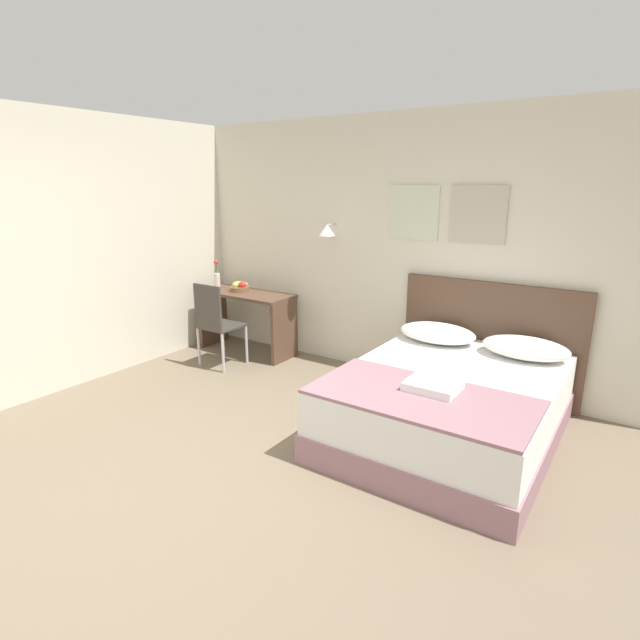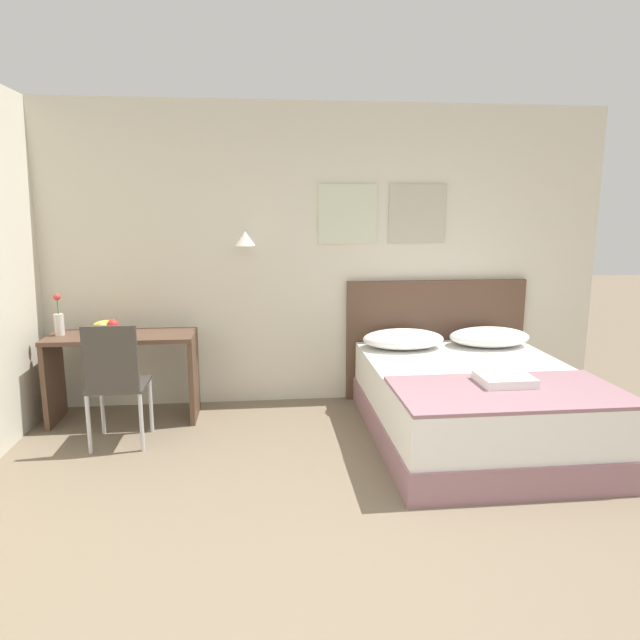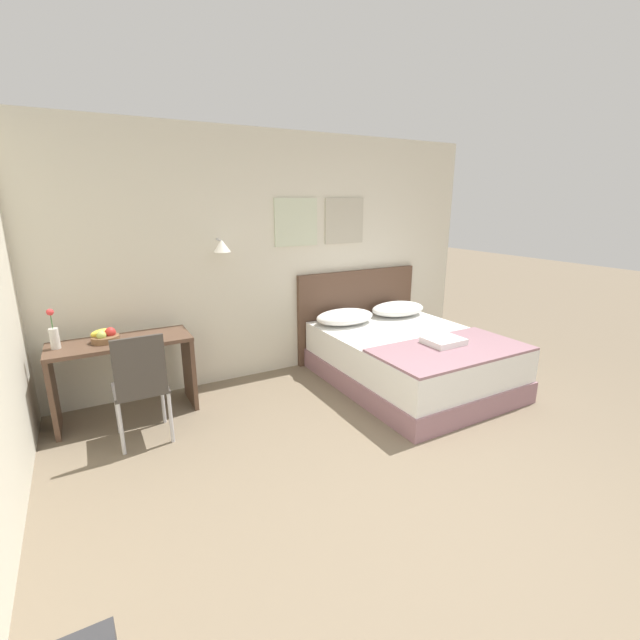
% 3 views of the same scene
% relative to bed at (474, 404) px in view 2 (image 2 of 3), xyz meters
% --- Properties ---
extents(ground_plane, '(24.00, 24.00, 0.00)m').
position_rel_bed_xyz_m(ground_plane, '(-1.19, -1.91, -0.27)').
color(ground_plane, '#756651').
extents(wall_back, '(5.40, 0.31, 2.65)m').
position_rel_bed_xyz_m(wall_back, '(-1.18, 1.08, 1.06)').
color(wall_back, beige).
rests_on(wall_back, ground_plane).
extents(bed, '(1.56, 1.99, 0.55)m').
position_rel_bed_xyz_m(bed, '(0.00, 0.00, 0.00)').
color(bed, gray).
rests_on(bed, ground_plane).
extents(headboard, '(1.68, 0.06, 1.10)m').
position_rel_bed_xyz_m(headboard, '(0.00, 1.02, 0.28)').
color(headboard, brown).
rests_on(headboard, ground_plane).
extents(pillow_left, '(0.71, 0.47, 0.16)m').
position_rel_bed_xyz_m(pillow_left, '(-0.39, 0.71, 0.36)').
color(pillow_left, white).
rests_on(pillow_left, bed).
extents(pillow_right, '(0.71, 0.47, 0.16)m').
position_rel_bed_xyz_m(pillow_right, '(0.39, 0.71, 0.36)').
color(pillow_right, white).
rests_on(pillow_right, bed).
extents(throw_blanket, '(1.51, 0.79, 0.02)m').
position_rel_bed_xyz_m(throw_blanket, '(0.00, -0.58, 0.29)').
color(throw_blanket, gray).
rests_on(throw_blanket, bed).
extents(folded_towel_near_foot, '(0.36, 0.30, 0.06)m').
position_rel_bed_xyz_m(folded_towel_near_foot, '(0.03, -0.44, 0.33)').
color(folded_towel_near_foot, white).
rests_on(folded_towel_near_foot, throw_blanket).
extents(desk, '(1.18, 0.49, 0.73)m').
position_rel_bed_xyz_m(desk, '(-2.76, 0.70, 0.24)').
color(desk, brown).
rests_on(desk, ground_plane).
extents(desk_chair, '(0.41, 0.41, 0.94)m').
position_rel_bed_xyz_m(desk_chair, '(-2.69, 0.11, 0.27)').
color(desk_chair, '#3D3833').
rests_on(desk_chair, ground_plane).
extents(fruit_bowl, '(0.24, 0.23, 0.12)m').
position_rel_bed_xyz_m(fruit_bowl, '(-2.88, 0.72, 0.51)').
color(fruit_bowl, brown).
rests_on(fruit_bowl, desk).
extents(flower_vase, '(0.07, 0.07, 0.34)m').
position_rel_bed_xyz_m(flower_vase, '(-3.25, 0.72, 0.58)').
color(flower_vase, silver).
rests_on(flower_vase, desk).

